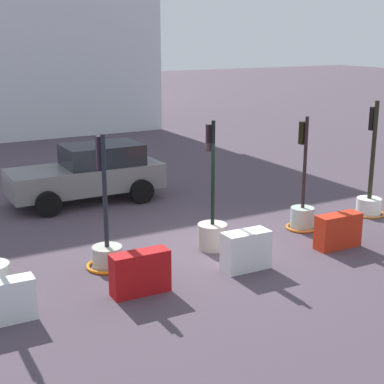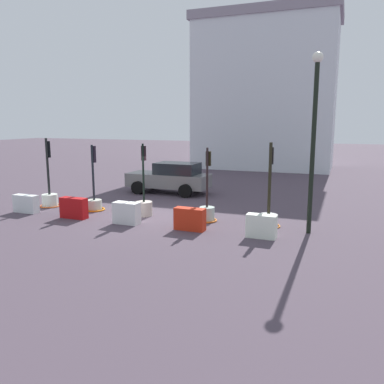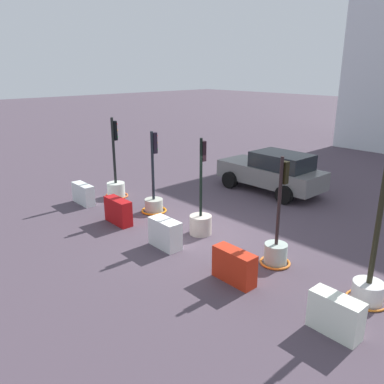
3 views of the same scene
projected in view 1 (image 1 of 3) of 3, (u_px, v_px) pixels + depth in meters
ground_plane at (215, 249)px, 13.61m from camera, size 120.00×120.00×0.00m
traffic_light_1 at (107, 247)px, 12.43m from camera, size 0.92×0.92×2.90m
traffic_light_2 at (212, 228)px, 13.52m from camera, size 0.69×0.69×3.01m
traffic_light_3 at (302, 210)px, 14.90m from camera, size 0.82×0.82×2.91m
traffic_light_4 at (369, 196)px, 16.08m from camera, size 0.90×0.90×3.15m
construction_barrier_0 at (1, 302)px, 10.06m from camera, size 1.16×0.41×0.77m
construction_barrier_1 at (140, 273)px, 11.18m from camera, size 1.16×0.42×0.85m
construction_barrier_2 at (246, 250)px, 12.35m from camera, size 1.04×0.49×0.84m
construction_barrier_3 at (338, 231)px, 13.60m from camera, size 1.14×0.43×0.82m
car_grey_saloon at (90, 173)px, 17.28m from camera, size 4.52×2.15×1.69m
building_main_facade at (33, 4)px, 28.84m from camera, size 11.51×6.38×12.46m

